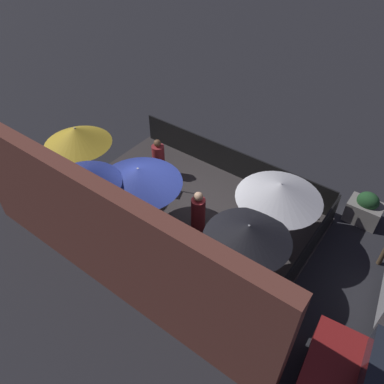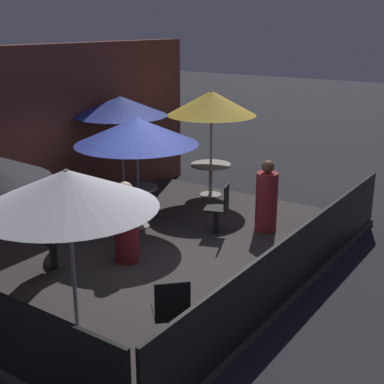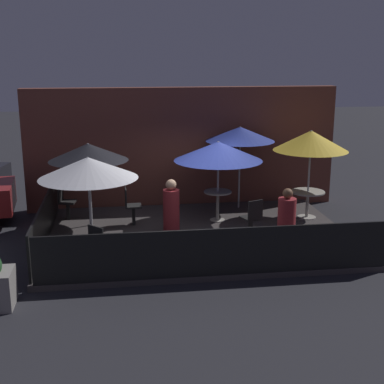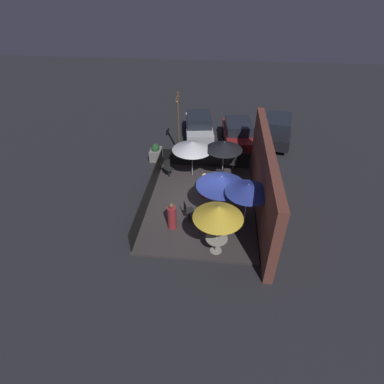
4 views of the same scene
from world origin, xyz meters
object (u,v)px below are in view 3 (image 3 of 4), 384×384
object	(u,v)px
patio_umbrella_1	(311,141)
patio_chair_1	(131,205)
patio_chair_2	(252,217)
patio_umbrella_2	(88,168)
patio_chair_3	(101,245)
dining_table_0	(218,198)
patio_umbrella_3	(240,134)
patio_umbrella_4	(88,152)
patron_0	(286,220)
patron_1	(171,209)
patio_chair_0	(65,200)
patio_umbrella_0	(218,151)
dining_table_1	(308,197)

from	to	relation	value
patio_umbrella_1	patio_chair_1	bearing A→B (deg)	-179.83
patio_chair_2	patio_umbrella_1	bearing A→B (deg)	-74.35
patio_umbrella_2	patio_chair_3	distance (m)	1.84
patio_chair_2	dining_table_0	bearing A→B (deg)	-0.00
patio_umbrella_3	patio_chair_2	size ratio (longest dim) A/B	2.43
patio_umbrella_4	patron_0	distance (m)	5.00
patio_umbrella_3	patron_0	world-z (taller)	patio_umbrella_3
dining_table_0	patron_1	world-z (taller)	patron_1
patio_umbrella_2	dining_table_0	xyz separation A→B (m)	(3.12, 1.60, -1.21)
patio_chair_0	patio_chair_1	world-z (taller)	patio_chair_1
patio_umbrella_2	patio_umbrella_1	bearing A→B (deg)	15.53
patio_umbrella_0	patio_umbrella_3	world-z (taller)	patio_umbrella_3
patio_umbrella_1	dining_table_1	xyz separation A→B (m)	(-0.00, 0.00, -1.47)
dining_table_0	patio_umbrella_1	bearing A→B (deg)	-1.72
patio_umbrella_1	dining_table_1	world-z (taller)	patio_umbrella_1
patio_umbrella_4	patio_chair_1	distance (m)	1.66
patio_umbrella_4	patio_chair_0	distance (m)	1.63
patio_umbrella_4	patron_1	bearing A→B (deg)	-24.35
patio_umbrella_4	patio_chair_0	bearing A→B (deg)	138.48
patio_umbrella_4	patio_chair_2	bearing A→B (deg)	-21.51
dining_table_0	patron_0	size ratio (longest dim) A/B	0.59
patio_chair_3	patron_0	size ratio (longest dim) A/B	0.72
patron_1	patio_umbrella_3	bearing A→B (deg)	175.32
dining_table_0	patio_chair_1	xyz separation A→B (m)	(-2.21, -0.08, -0.07)
patio_umbrella_1	patio_chair_1	xyz separation A→B (m)	(-4.58, -0.01, -1.50)
dining_table_0	patron_1	distance (m)	1.52
dining_table_0	patron_0	bearing A→B (deg)	-60.06
patio_umbrella_2	dining_table_1	size ratio (longest dim) A/B	2.44
patio_umbrella_3	patio_umbrella_2	bearing A→B (deg)	-145.71
patio_chair_1	patron_1	world-z (taller)	patron_1
patio_umbrella_2	patron_1	bearing A→B (deg)	22.78
patio_umbrella_0	patio_chair_3	distance (m)	4.28
patio_umbrella_1	patio_umbrella_3	xyz separation A→B (m)	(-1.57, 1.15, 0.03)
patio_umbrella_2	patio_chair_2	world-z (taller)	patio_umbrella_2
patio_umbrella_3	patio_chair_3	size ratio (longest dim) A/B	2.39
dining_table_0	patio_chair_1	size ratio (longest dim) A/B	0.81
patio_umbrella_4	patron_0	bearing A→B (deg)	-25.49
patio_umbrella_2	patio_umbrella_4	distance (m)	1.65
patio_umbrella_2	patio_umbrella_3	xyz separation A→B (m)	(3.92, 2.68, 0.25)
patio_chair_1	patio_umbrella_0	bearing A→B (deg)	-0.00
patio_umbrella_2	patio_umbrella_4	world-z (taller)	patio_umbrella_4
patio_umbrella_2	dining_table_0	distance (m)	3.71
patio_chair_3	patio_chair_2	bearing A→B (deg)	-21.98
patio_umbrella_0	patron_0	world-z (taller)	patio_umbrella_0
patio_chair_2	patio_chair_3	distance (m)	3.73
patron_1	patio_chair_1	bearing A→B (deg)	-85.26
patio_umbrella_1	patio_chair_2	world-z (taller)	patio_umbrella_1
patio_umbrella_1	patio_umbrella_4	bearing A→B (deg)	178.77
dining_table_1	dining_table_0	bearing A→B (deg)	178.28
patio_umbrella_4	dining_table_0	xyz separation A→B (m)	(3.19, -0.05, -1.26)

